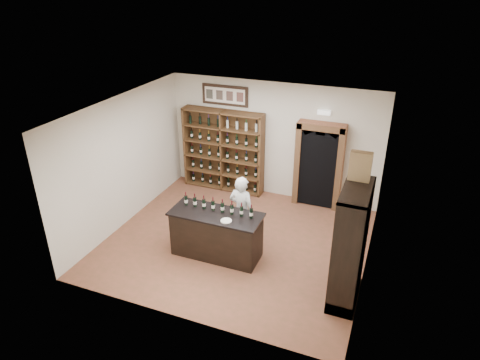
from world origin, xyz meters
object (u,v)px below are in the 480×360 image
object	(u,v)px
tasting_counter	(216,235)
side_cabinet	(350,262)
wine_shelf	(224,150)
shopkeeper	(242,211)
wine_crate	(360,166)
counter_bottle_0	(186,200)

from	to	relation	value
tasting_counter	side_cabinet	distance (m)	2.75
wine_shelf	side_cabinet	world-z (taller)	same
shopkeeper	wine_crate	world-z (taller)	wine_crate
side_cabinet	wine_crate	distance (m)	1.74
wine_shelf	counter_bottle_0	xyz separation A→B (m)	(0.38, -2.84, 0.01)
shopkeeper	tasting_counter	bearing A→B (deg)	70.45
tasting_counter	side_cabinet	size ratio (longest dim) A/B	0.85
wine_shelf	wine_crate	bearing A→B (deg)	-37.56
wine_crate	counter_bottle_0	bearing A→B (deg)	179.91
counter_bottle_0	shopkeeper	distance (m)	1.20
side_cabinet	shopkeeper	xyz separation A→B (m)	(-2.40, 0.90, 0.04)
wine_shelf	counter_bottle_0	size ratio (longest dim) A/B	7.33
side_cabinet	wine_shelf	bearing A→B (deg)	139.79
shopkeeper	wine_crate	xyz separation A→B (m)	(2.34, -0.55, 1.66)
shopkeeper	wine_crate	bearing A→B (deg)	175.17
counter_bottle_0	side_cabinet	bearing A→B (deg)	-6.57
wine_shelf	shopkeeper	bearing A→B (deg)	-58.67
shopkeeper	wine_crate	distance (m)	2.92
counter_bottle_0	shopkeeper	size ratio (longest dim) A/B	0.19
wine_shelf	tasting_counter	distance (m)	3.19
wine_shelf	shopkeeper	xyz separation A→B (m)	(1.42, -2.33, -0.30)
wine_shelf	wine_crate	distance (m)	4.93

